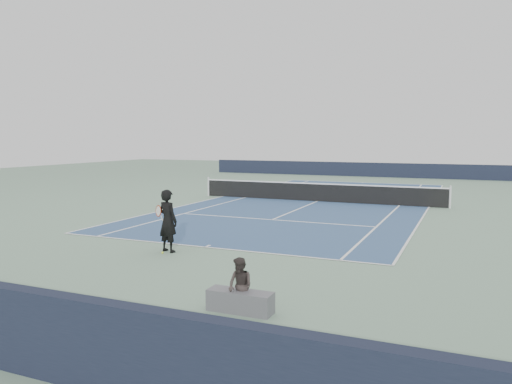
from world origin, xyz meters
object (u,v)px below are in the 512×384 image
at_px(tennis_ball, 162,253).
at_px(spectator_bench, 240,293).
at_px(tennis_net, 318,192).
at_px(tennis_player, 168,221).

relative_size(tennis_ball, spectator_bench, 0.05).
bearing_deg(tennis_ball, tennis_net, 86.85).
relative_size(tennis_player, tennis_ball, 28.07).
height_order(tennis_net, tennis_player, tennis_player).
bearing_deg(spectator_bench, tennis_player, 137.36).
height_order(tennis_player, spectator_bench, tennis_player).
bearing_deg(tennis_player, tennis_net, 86.84).
relative_size(tennis_net, tennis_player, 7.13).
bearing_deg(tennis_net, tennis_ball, -93.15).
height_order(tennis_net, tennis_ball, tennis_net).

